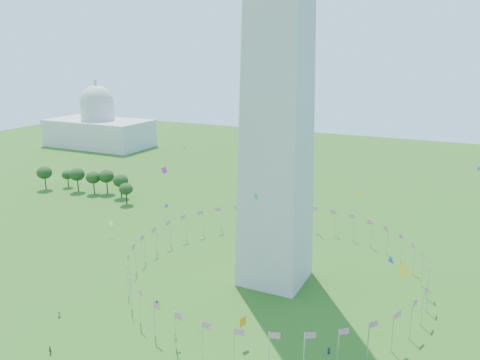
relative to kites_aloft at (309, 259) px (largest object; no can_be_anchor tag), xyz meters
name	(u,v)px	position (x,y,z in m)	size (l,w,h in m)	color
flag_ring	(275,264)	(-18.41, 28.63, -17.24)	(80.24, 80.24, 9.00)	silver
capitol_building	(98,112)	(-198.41, 158.63, 1.26)	(70.00, 35.00, 46.00)	beige
kites_aloft	(309,259)	(0.00, 0.00, 0.00)	(115.94, 80.87, 33.40)	red
tree_line_west	(90,183)	(-124.17, 69.55, -16.60)	(54.73, 15.13, 10.87)	#254E1A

